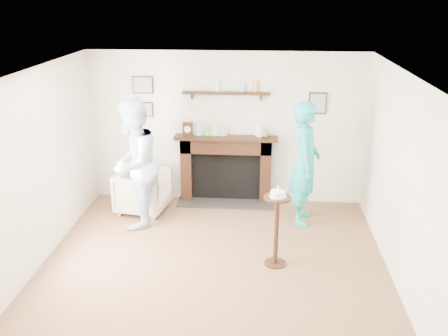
{
  "coord_description": "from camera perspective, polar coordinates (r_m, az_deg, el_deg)",
  "views": [
    {
      "loc": [
        0.58,
        -5.37,
        3.4
      ],
      "look_at": [
        0.09,
        0.9,
        1.14
      ],
      "focal_mm": 40.0,
      "sensor_mm": 36.0,
      "label": 1
    }
  ],
  "objects": [
    {
      "name": "ground",
      "position": [
        6.39,
        -1.45,
        -12.4
      ],
      "size": [
        5.0,
        5.0,
        0.0
      ],
      "primitive_type": "plane",
      "color": "brown",
      "rests_on": "ground"
    },
    {
      "name": "room_shell",
      "position": [
        6.35,
        -0.95,
        3.51
      ],
      "size": [
        4.54,
        5.02,
        2.52
      ],
      "color": "beige",
      "rests_on": "ground"
    },
    {
      "name": "armchair",
      "position": [
        8.25,
        -9.09,
        -4.84
      ],
      "size": [
        0.87,
        0.85,
        0.69
      ],
      "primitive_type": "imported",
      "rotation": [
        0.0,
        0.0,
        1.41
      ],
      "color": "gray",
      "rests_on": "ground"
    },
    {
      "name": "man",
      "position": [
        7.83,
        -9.87,
        -6.3
      ],
      "size": [
        0.91,
        1.08,
        1.95
      ],
      "primitive_type": "imported",
      "rotation": [
        0.0,
        0.0,
        -1.78
      ],
      "color": "silver",
      "rests_on": "ground"
    },
    {
      "name": "woman",
      "position": [
        7.92,
        8.85,
        -5.9
      ],
      "size": [
        0.52,
        0.73,
        1.88
      ],
      "primitive_type": "imported",
      "rotation": [
        0.0,
        0.0,
        1.47
      ],
      "color": "teal",
      "rests_on": "ground"
    },
    {
      "name": "pedestal_table",
      "position": [
        6.39,
        6.06,
        -5.59
      ],
      "size": [
        0.34,
        0.34,
        1.1
      ],
      "color": "black",
      "rests_on": "ground"
    }
  ]
}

